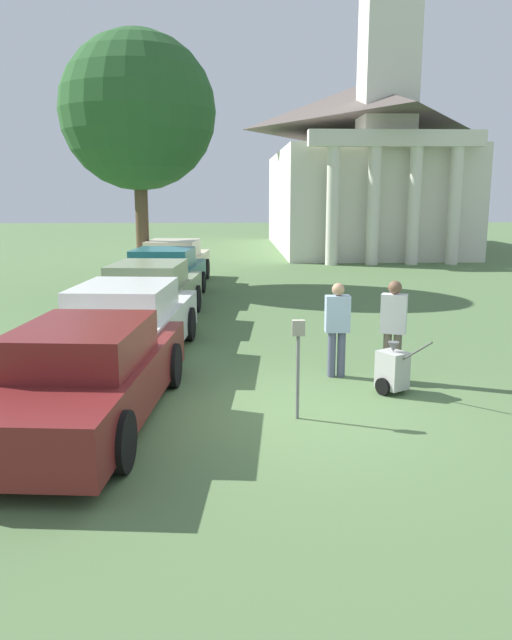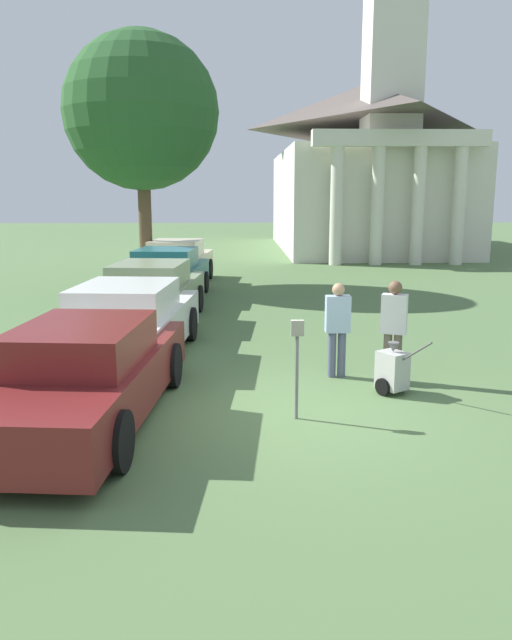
{
  "view_description": "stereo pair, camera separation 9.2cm",
  "coord_description": "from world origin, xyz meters",
  "px_view_note": "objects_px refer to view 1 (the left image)",
  "views": [
    {
      "loc": [
        -0.92,
        -8.62,
        3.16
      ],
      "look_at": [
        -0.51,
        1.49,
        1.1
      ],
      "focal_mm": 35.0,
      "sensor_mm": 36.0,
      "label": 1
    },
    {
      "loc": [
        -0.83,
        -8.62,
        3.16
      ],
      "look_at": [
        -0.51,
        1.49,
        1.1
      ],
      "focal_mm": 35.0,
      "sensor_mm": 36.0,
      "label": 2
    }
  ],
  "objects_px": {
    "parked_car_white": "(127,324)",
    "person_worker": "(337,324)",
    "equipment_cart": "(392,370)",
    "person_supervisor": "(393,324)",
    "parked_car_maroon": "(89,375)",
    "parked_car_teal": "(165,276)",
    "parked_car_sage": "(150,295)",
    "parked_car_cream": "(174,264)",
    "church": "(360,156)",
    "parking_meter": "(298,351)"
  },
  "relations": [
    {
      "from": "parked_car_white",
      "to": "person_worker",
      "type": "relative_size",
      "value": 3.26
    },
    {
      "from": "parked_car_teal",
      "to": "church",
      "type": "relative_size",
      "value": 0.21
    },
    {
      "from": "parking_meter",
      "to": "equipment_cart",
      "type": "bearing_deg",
      "value": 33.86
    },
    {
      "from": "parked_car_white",
      "to": "church",
      "type": "height_order",
      "value": "church"
    },
    {
      "from": "person_worker",
      "to": "equipment_cart",
      "type": "xyz_separation_m",
      "value": [
        0.75,
        -0.95,
        -0.55
      ]
    },
    {
      "from": "parked_car_white",
      "to": "parked_car_cream",
      "type": "height_order",
      "value": "parked_car_cream"
    },
    {
      "from": "parked_car_maroon",
      "to": "parked_car_teal",
      "type": "distance_m",
      "value": 10.22
    },
    {
      "from": "parked_car_maroon",
      "to": "person_supervisor",
      "type": "distance_m",
      "value": 5.05
    },
    {
      "from": "parked_car_teal",
      "to": "church",
      "type": "height_order",
      "value": "church"
    },
    {
      "from": "parked_car_white",
      "to": "parked_car_sage",
      "type": "xyz_separation_m",
      "value": [
        0.0,
        3.41,
        0.01
      ]
    },
    {
      "from": "person_supervisor",
      "to": "parked_car_sage",
      "type": "bearing_deg",
      "value": -24.6
    },
    {
      "from": "parking_meter",
      "to": "church",
      "type": "xyz_separation_m",
      "value": [
        6.31,
        27.2,
        4.18
      ]
    },
    {
      "from": "parked_car_sage",
      "to": "equipment_cart",
      "type": "relative_size",
      "value": 5.26
    },
    {
      "from": "person_supervisor",
      "to": "parked_car_white",
      "type": "bearing_deg",
      "value": 3.59
    },
    {
      "from": "parked_car_white",
      "to": "equipment_cart",
      "type": "height_order",
      "value": "parked_car_white"
    },
    {
      "from": "parked_car_cream",
      "to": "parking_meter",
      "type": "relative_size",
      "value": 3.48
    },
    {
      "from": "parked_car_cream",
      "to": "person_worker",
      "type": "bearing_deg",
      "value": -66.23
    },
    {
      "from": "equipment_cart",
      "to": "person_worker",
      "type": "bearing_deg",
      "value": 95.63
    },
    {
      "from": "church",
      "to": "parked_car_white",
      "type": "bearing_deg",
      "value": -111.14
    },
    {
      "from": "parked_car_sage",
      "to": "church",
      "type": "xyz_separation_m",
      "value": [
        9.24,
        20.48,
        4.46
      ]
    },
    {
      "from": "equipment_cart",
      "to": "church",
      "type": "bearing_deg",
      "value": 47.28
    },
    {
      "from": "parked_car_teal",
      "to": "parked_car_cream",
      "type": "relative_size",
      "value": 0.96
    },
    {
      "from": "parked_car_sage",
      "to": "parked_car_cream",
      "type": "distance_m",
      "value": 6.76
    },
    {
      "from": "church",
      "to": "person_worker",
      "type": "bearing_deg",
      "value": -102.15
    },
    {
      "from": "parked_car_sage",
      "to": "parking_meter",
      "type": "xyz_separation_m",
      "value": [
        2.92,
        -6.72,
        0.28
      ]
    },
    {
      "from": "parked_car_sage",
      "to": "parked_car_teal",
      "type": "xyz_separation_m",
      "value": [
        0.0,
        3.5,
        0.01
      ]
    },
    {
      "from": "church",
      "to": "parked_car_sage",
      "type": "bearing_deg",
      "value": -114.28
    },
    {
      "from": "parked_car_maroon",
      "to": "parked_car_sage",
      "type": "height_order",
      "value": "parked_car_sage"
    },
    {
      "from": "parked_car_maroon",
      "to": "parked_car_white",
      "type": "bearing_deg",
      "value": 95.28
    },
    {
      "from": "person_worker",
      "to": "parked_car_white",
      "type": "bearing_deg",
      "value": -18.85
    },
    {
      "from": "parked_car_sage",
      "to": "parked_car_teal",
      "type": "bearing_deg",
      "value": 95.28
    },
    {
      "from": "parked_car_maroon",
      "to": "parked_car_teal",
      "type": "xyz_separation_m",
      "value": [
        0.0,
        10.22,
        0.04
      ]
    },
    {
      "from": "parked_car_teal",
      "to": "person_supervisor",
      "type": "relative_size",
      "value": 2.77
    },
    {
      "from": "parking_meter",
      "to": "church",
      "type": "bearing_deg",
      "value": 76.93
    },
    {
      "from": "parked_car_white",
      "to": "parked_car_cream",
      "type": "relative_size",
      "value": 1.08
    },
    {
      "from": "person_worker",
      "to": "church",
      "type": "distance_m",
      "value": 26.07
    },
    {
      "from": "person_worker",
      "to": "person_supervisor",
      "type": "distance_m",
      "value": 0.95
    },
    {
      "from": "parked_car_teal",
      "to": "parking_meter",
      "type": "xyz_separation_m",
      "value": [
        2.92,
        -10.22,
        0.28
      ]
    },
    {
      "from": "parked_car_maroon",
      "to": "parking_meter",
      "type": "distance_m",
      "value": 2.94
    },
    {
      "from": "person_worker",
      "to": "church",
      "type": "height_order",
      "value": "church"
    },
    {
      "from": "parked_car_sage",
      "to": "church",
      "type": "distance_m",
      "value": 22.9
    },
    {
      "from": "parked_car_cream",
      "to": "parked_car_teal",
      "type": "bearing_deg",
      "value": -84.72
    },
    {
      "from": "parked_car_sage",
      "to": "person_worker",
      "type": "bearing_deg",
      "value": -45.43
    },
    {
      "from": "parked_car_teal",
      "to": "person_supervisor",
      "type": "bearing_deg",
      "value": -55.59
    },
    {
      "from": "parked_car_teal",
      "to": "equipment_cart",
      "type": "bearing_deg",
      "value": -58.12
    },
    {
      "from": "parked_car_sage",
      "to": "church",
      "type": "relative_size",
      "value": 0.23
    },
    {
      "from": "person_supervisor",
      "to": "church",
      "type": "bearing_deg",
      "value": -78.19
    },
    {
      "from": "person_supervisor",
      "to": "church",
      "type": "distance_m",
      "value": 26.18
    },
    {
      "from": "equipment_cart",
      "to": "person_supervisor",
      "type": "bearing_deg",
      "value": 43.95
    },
    {
      "from": "parked_car_white",
      "to": "parking_meter",
      "type": "xyz_separation_m",
      "value": [
        2.92,
        -3.31,
        0.29
      ]
    }
  ]
}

